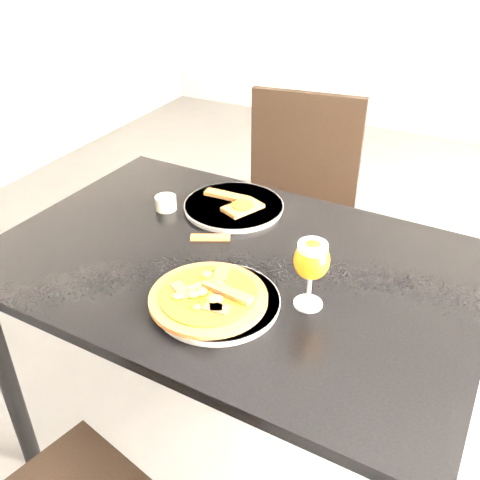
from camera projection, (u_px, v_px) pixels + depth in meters
The scene contains 10 objects.
ground at pixel (347, 454), 1.72m from camera, with size 6.00×6.00×0.00m, color #57575A.
dining_table at pixel (233, 288), 1.38m from camera, with size 1.23×0.85×0.75m.
chair_far at pixel (294, 214), 1.99m from camera, with size 0.49×0.49×0.94m.
plate_main at pixel (217, 302), 1.17m from camera, with size 0.27×0.27×0.01m, color silver.
pizza at pixel (209, 297), 1.16m from camera, with size 0.26×0.26×0.03m.
plate_second at pixel (234, 206), 1.54m from camera, with size 0.28×0.28×0.02m, color silver.
crust_scraps at pixel (237, 203), 1.53m from camera, with size 0.20×0.13×0.02m.
loose_crust at pixel (210, 237), 1.40m from camera, with size 0.10×0.02×0.01m, color brown.
sauce_cup at pixel (166, 202), 1.53m from camera, with size 0.06×0.06×0.04m.
beer_glass at pixel (312, 261), 1.11m from camera, with size 0.08×0.08×0.16m.
Camera 1 is at (0.18, -1.13, 1.50)m, focal length 40.00 mm.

